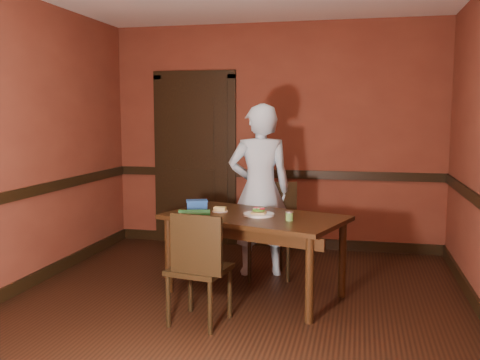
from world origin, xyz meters
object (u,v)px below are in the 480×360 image
at_px(sauce_jar, 289,216).
at_px(food_tub, 197,204).
at_px(person, 260,190).
at_px(dining_table, 254,255).
at_px(chair_far, 266,231).
at_px(cheese_saucer, 220,210).
at_px(sandwich_plate, 259,213).
at_px(chair_near, 199,267).

distance_m(sauce_jar, food_tub, 1.00).
bearing_deg(person, dining_table, 80.22).
bearing_deg(chair_far, food_tub, -169.97).
height_order(dining_table, cheese_saucer, cheese_saucer).
height_order(person, sandwich_plate, person).
xyz_separation_m(dining_table, person, (-0.07, 0.64, 0.50)).
height_order(person, sauce_jar, person).
bearing_deg(dining_table, chair_far, 107.65).
distance_m(dining_table, cheese_saucer, 0.52).
height_order(chair_far, person, person).
bearing_deg(sandwich_plate, person, 99.80).
relative_size(chair_near, person, 0.52).
xyz_separation_m(dining_table, food_tub, (-0.60, 0.20, 0.41)).
relative_size(dining_table, chair_far, 1.66).
relative_size(dining_table, person, 0.90).
distance_m(person, sandwich_plate, 0.66).
bearing_deg(sandwich_plate, cheese_saucer, 165.36).
relative_size(person, sandwich_plate, 6.26).
xyz_separation_m(dining_table, chair_far, (0.01, 0.54, 0.10)).
xyz_separation_m(dining_table, chair_near, (-0.29, -0.74, 0.08)).
relative_size(chair_far, food_tub, 4.00).
distance_m(chair_far, person, 0.41).
distance_m(chair_far, cheese_saucer, 0.63).
bearing_deg(dining_table, cheese_saucer, -177.29).
relative_size(chair_near, cheese_saucer, 6.20).
height_order(sandwich_plate, cheese_saucer, sandwich_plate).
relative_size(dining_table, cheese_saucer, 10.79).
bearing_deg(cheese_saucer, sandwich_plate, -14.64).
xyz_separation_m(sandwich_plate, food_tub, (-0.63, 0.20, 0.02)).
distance_m(chair_near, food_tub, 1.03).
height_order(cheese_saucer, food_tub, food_tub).
relative_size(sauce_jar, food_tub, 0.34).
height_order(chair_near, sauce_jar, chair_near).
relative_size(dining_table, food_tub, 6.62).
distance_m(sandwich_plate, cheese_saucer, 0.39).
relative_size(sandwich_plate, cheese_saucer, 1.92).
bearing_deg(chair_far, cheese_saucer, -148.12).
bearing_deg(dining_table, food_tub, -179.61).
bearing_deg(sauce_jar, dining_table, 152.51).
bearing_deg(sandwich_plate, chair_near, -114.00).
bearing_deg(food_tub, person, 20.03).
height_order(dining_table, food_tub, food_tub).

